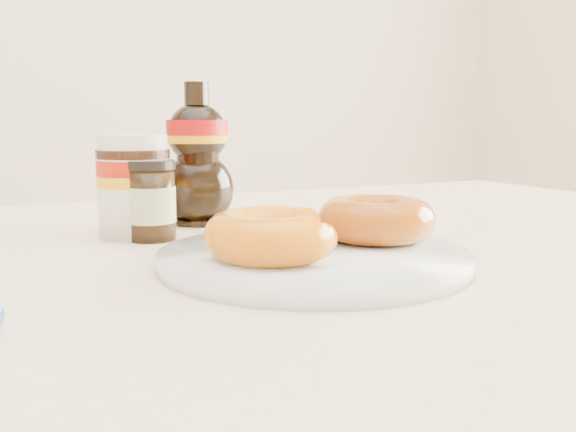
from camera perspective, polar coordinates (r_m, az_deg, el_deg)
name	(u,v)px	position (r m, az deg, el deg)	size (l,w,h in m)	color
dining_table	(227,347)	(0.60, -5.48, -11.48)	(1.40, 0.90, 0.75)	beige
plate	(314,257)	(0.53, 2.33, -3.71)	(0.26, 0.26, 0.01)	white
donut_bitten	(272,235)	(0.50, -1.47, -1.68)	(0.11, 0.11, 0.04)	orange
donut_whole	(376,219)	(0.58, 7.83, -0.25)	(0.11, 0.11, 0.04)	#914009
nutella_jar	(134,182)	(0.68, -13.53, 2.95)	(0.07, 0.07, 0.10)	white
syrup_bottle	(198,154)	(0.75, -8.03, 5.49)	(0.08, 0.07, 0.16)	black
dark_jar	(151,201)	(0.66, -12.09, 1.30)	(0.05, 0.05, 0.08)	black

